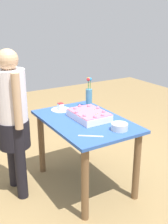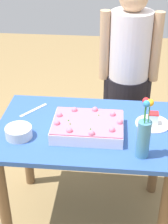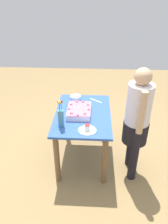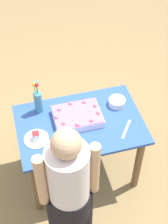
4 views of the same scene
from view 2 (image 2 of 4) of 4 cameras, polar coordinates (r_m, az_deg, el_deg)
name	(u,v)px [view 2 (image 2 of 4)]	position (r m, az deg, el deg)	size (l,w,h in m)	color
ground_plane	(87,214)	(2.61, 0.45, -16.58)	(8.00, 8.00, 0.00)	olive
dining_table	(87,147)	(2.20, 0.51, -5.90)	(1.12, 0.75, 0.76)	#2F55A1
sheet_cake	(88,127)	(2.05, 0.64, -2.44)	(0.42, 0.31, 0.10)	white
serving_plate_with_slice	(153,121)	(2.17, 11.37, -1.54)	(0.21, 0.21, 0.08)	white
cake_knife	(34,110)	(2.31, -8.38, 0.31)	(0.23, 0.02, 0.00)	silver
flower_vase	(144,135)	(1.83, 9.91, -3.77)	(0.07, 0.07, 0.35)	teal
fruit_bowl	(19,132)	(2.05, -10.80, -3.31)	(0.16, 0.16, 0.06)	silver
person_standing	(129,70)	(2.65, 7.41, 6.93)	(0.45, 0.31, 1.49)	black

